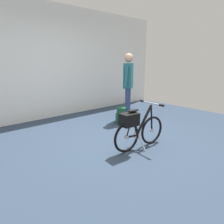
# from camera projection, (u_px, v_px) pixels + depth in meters

# --- Properties ---
(ground_plane) EXTENTS (7.37, 7.37, 0.00)m
(ground_plane) POSITION_uv_depth(u_px,v_px,m) (115.00, 146.00, 3.49)
(ground_plane) COLOR #2D3D51
(back_wall) EXTENTS (7.37, 0.10, 2.78)m
(back_wall) POSITION_uv_depth(u_px,v_px,m) (47.00, 62.00, 4.96)
(back_wall) COLOR white
(back_wall) RESTS_ON ground_plane
(folding_bike_foreground) EXTENTS (1.08, 0.53, 0.76)m
(folding_bike_foreground) POSITION_uv_depth(u_px,v_px,m) (137.00, 128.00, 3.29)
(folding_bike_foreground) COLOR black
(folding_bike_foreground) RESTS_ON ground_plane
(visitor_near_wall) EXTENTS (0.44, 0.38, 1.61)m
(visitor_near_wall) POSITION_uv_depth(u_px,v_px,m) (128.00, 82.00, 4.97)
(visitor_near_wall) COLOR navy
(visitor_near_wall) RESTS_ON ground_plane
(backpack_on_floor) EXTENTS (0.32, 0.34, 0.39)m
(backpack_on_floor) POSITION_uv_depth(u_px,v_px,m) (121.00, 115.00, 4.69)
(backpack_on_floor) COLOR #19472D
(backpack_on_floor) RESTS_ON ground_plane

